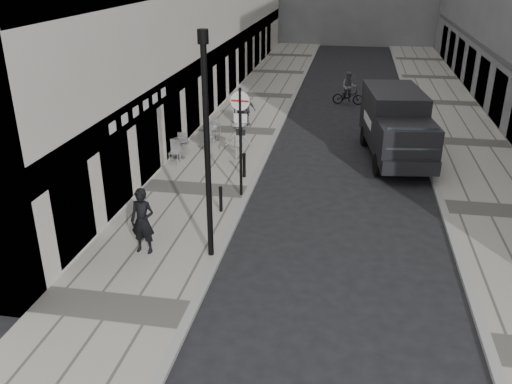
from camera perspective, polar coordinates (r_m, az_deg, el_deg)
sidewalk at (r=27.60m, az=-1.94°, el=6.44°), size 4.00×60.00×0.12m
far_sidewalk at (r=27.58m, az=21.11°, el=4.84°), size 4.00×60.00×0.12m
walking_man at (r=16.07m, az=-11.85°, el=-3.02°), size 0.77×0.53×2.00m
sign_post at (r=19.07m, az=-1.65°, el=6.73°), size 0.68×0.11×3.97m
lamppost at (r=14.65m, az=-5.20°, el=5.61°), size 0.29×0.29×6.41m
bollard_near at (r=21.38m, az=-1.25°, el=2.78°), size 0.13×0.13×0.95m
bollard_far at (r=18.52m, az=-3.73°, el=-0.81°), size 0.12×0.12×0.86m
panel_van at (r=24.24m, az=14.52°, el=7.10°), size 3.04×6.34×2.87m
cyclist at (r=33.28m, az=9.69°, el=10.36°), size 1.84×0.72×1.95m
pedestrian_a at (r=28.09m, az=-1.05°, el=8.70°), size 1.06×0.59×1.71m
pedestrian_b at (r=23.20m, az=-1.83°, el=5.54°), size 1.17×0.71×1.77m
pedestrian_c at (r=28.02m, az=-1.64°, el=8.69°), size 0.95×0.73×1.74m
cafe_table_near at (r=23.62m, az=-8.07°, el=4.69°), size 0.78×1.77×1.01m
cafe_table_mid at (r=25.48m, az=-4.81°, el=6.10°), size 0.69×1.55×0.88m
cafe_table_far at (r=25.93m, az=-4.53°, el=6.46°), size 0.71×1.61×0.92m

